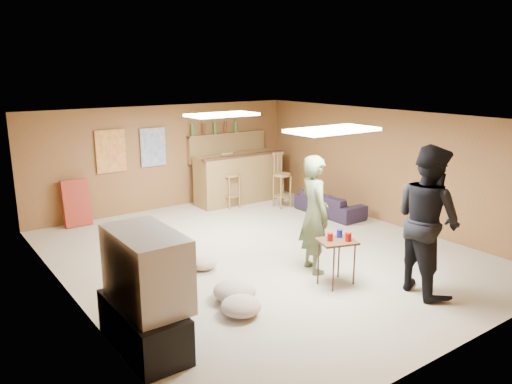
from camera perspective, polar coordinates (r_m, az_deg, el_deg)
ground at (r=8.22m, az=0.82°, el=-7.06°), size 7.00×7.00×0.00m
ceiling at (r=7.71m, az=0.88°, el=8.40°), size 6.00×7.00×0.02m
wall_back at (r=10.84m, az=-10.27°, el=3.93°), size 6.00×0.02×2.20m
wall_front at (r=5.60m, az=22.85°, el=-6.42°), size 6.00×0.02×2.20m
wall_left at (r=6.62m, az=-20.53°, el=-3.16°), size 0.02×7.00×2.20m
wall_right at (r=9.94m, az=14.90°, el=2.77°), size 0.02×7.00×2.20m
tv_stand at (r=5.69m, az=-12.74°, el=-14.70°), size 0.55×1.30×0.50m
dvd_box at (r=5.81m, az=-10.62°, el=-15.05°), size 0.35×0.50×0.08m
tv_body at (r=5.44m, az=-12.42°, el=-8.49°), size 0.60×1.10×0.80m
tv_screen at (r=5.56m, az=-9.47°, el=-7.86°), size 0.02×0.95×0.65m
bar_counter at (r=11.21m, az=-1.99°, el=1.60°), size 2.00×0.60×1.10m
bar_lip at (r=10.90m, az=-1.29°, el=4.20°), size 2.10×0.12×0.05m
bar_shelf at (r=11.42m, az=-3.30°, el=6.65°), size 2.00×0.18×0.05m
bar_backing at (r=11.47m, az=-3.33°, el=5.18°), size 2.00×0.14×0.60m
poster_left at (r=10.32m, az=-16.26°, el=4.49°), size 0.60×0.03×0.85m
poster_right at (r=10.64m, az=-11.69°, el=5.04°), size 0.55×0.03×0.80m
folding_chair_stack at (r=10.11m, az=-19.86°, el=-1.18°), size 0.50×0.26×0.91m
ceiling_panel_front at (r=6.57m, az=8.76°, el=7.01°), size 1.20×0.60×0.04m
ceiling_panel_back at (r=8.70m, az=-3.90°, el=8.80°), size 1.20×0.60×0.04m
person_olive at (r=7.35m, az=6.70°, el=-2.52°), size 0.58×0.73×1.75m
person_black at (r=6.96m, az=19.03°, el=-3.03°), size 0.97×1.13×2.01m
sofa at (r=10.41m, az=8.40°, el=-1.33°), size 0.61×1.56×0.46m
tray_table at (r=7.09m, az=9.16°, el=-7.94°), size 0.60×0.54×0.65m
cup_red_near at (r=6.92m, az=8.47°, el=-5.09°), size 0.09×0.09×0.11m
cup_red_far at (r=6.95m, az=10.51°, el=-5.05°), size 0.11×0.11×0.12m
cup_blue at (r=7.08m, az=9.52°, el=-4.69°), size 0.09×0.09×0.11m
bar_stool_left at (r=10.75m, az=-2.87°, el=1.45°), size 0.39×0.39×1.24m
bar_stool_right at (r=10.78m, az=3.01°, el=1.46°), size 0.43×0.43×1.24m
cushion_near_tv at (r=6.63m, az=-2.44°, el=-11.20°), size 0.68×0.68×0.26m
cushion_mid at (r=7.64m, az=-6.03°, el=-8.08°), size 0.54×0.54×0.18m
cushion_far at (r=6.27m, az=-1.73°, el=-12.91°), size 0.63×0.63×0.23m
bottle_row at (r=11.20m, az=-4.73°, el=7.29°), size 1.20×0.08×0.26m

